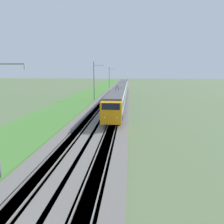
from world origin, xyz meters
name	(u,v)px	position (x,y,z in m)	size (l,w,h in m)	color
ballast_main	(105,100)	(50.00, 0.00, 0.15)	(240.00, 4.40, 0.30)	slate
ballast_adjacent	(121,100)	(50.00, -4.03, 0.15)	(240.00, 4.40, 0.30)	slate
track_main	(105,99)	(50.00, 0.00, 0.16)	(240.00, 1.57, 0.45)	#4C4238
track_adjacent	(121,100)	(50.00, -4.03, 0.16)	(240.00, 1.57, 0.45)	#4C4238
grass_verge	(79,100)	(50.00, 6.96, 0.06)	(240.00, 8.66, 0.12)	#4C8438
passenger_train	(121,91)	(49.87, -4.03, 2.39)	(59.39, 2.83, 5.10)	orange
catenary_mast_mid	(94,81)	(49.41, 2.79, 5.06)	(0.22, 2.56, 9.83)	slate
catenary_mast_far	(109,77)	(91.34, 2.79, 4.71)	(0.22, 2.56, 9.13)	slate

